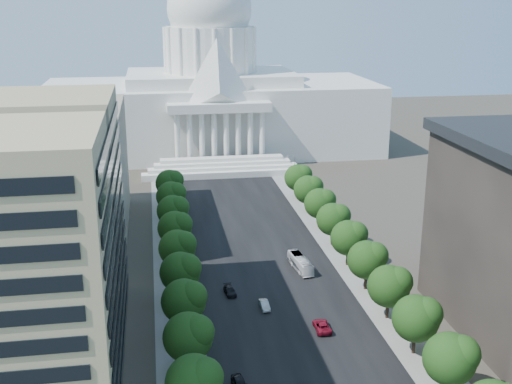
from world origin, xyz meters
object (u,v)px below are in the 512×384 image
car_dark_a (240,384)px  city_bus (300,263)px  car_dark_b (230,291)px  car_silver (265,305)px  car_red (322,326)px

car_dark_a → city_bus: bearing=59.5°
car_dark_a → car_dark_b: 31.52m
car_dark_a → car_silver: bearing=65.8°
car_dark_a → car_red: bearing=36.5°
car_dark_b → car_dark_a: bearing=-100.6°
car_silver → car_dark_b: car_silver is taller
car_silver → car_red: 12.60m
car_dark_a → car_red: size_ratio=0.89×
car_dark_b → city_bus: (16.07, 9.33, 0.77)m
car_red → car_dark_b: bearing=-48.2°
car_dark_a → car_red: 22.20m
car_dark_b → city_bus: size_ratio=0.45×
car_dark_b → car_red: bearing=-55.9°
car_dark_a → city_bus: (18.50, 40.76, 0.61)m
car_silver → city_bus: 19.45m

